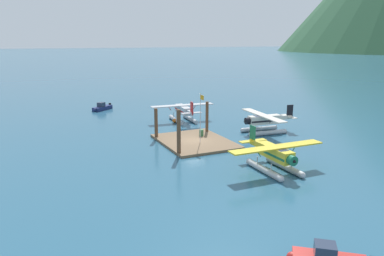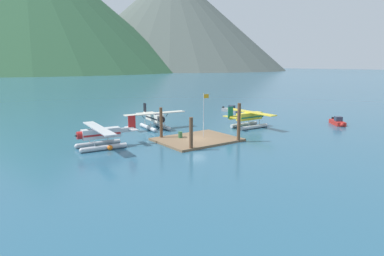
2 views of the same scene
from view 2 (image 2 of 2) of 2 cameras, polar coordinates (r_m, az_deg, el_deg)
ground_plane at (r=47.15m, az=0.86°, el=-2.14°), size 1200.00×1200.00×0.00m
dock_platform at (r=47.11m, az=0.86°, el=-1.96°), size 10.79×8.43×0.30m
piling_near_left at (r=41.41m, az=-0.15°, el=-1.03°), size 0.46×0.46×4.16m
piling_near_right at (r=46.23m, az=7.94°, el=0.88°), size 0.47×0.47×5.36m
piling_far_left at (r=47.69m, az=-5.26°, el=0.76°), size 0.42×0.42×4.57m
flagpole at (r=47.33m, az=2.09°, el=3.06°), size 0.95×0.10×6.28m
fuel_drum at (r=47.46m, az=-1.99°, el=-1.14°), size 0.62×0.62×0.88m
mooring_buoy at (r=43.12m, az=-13.73°, el=-3.25°), size 0.66×0.66×0.66m
mountain_ridge_west_peak at (r=567.28m, az=-3.40°, el=17.68°), size 362.45×362.45×156.09m
mountain_ridge_east_peak at (r=502.83m, az=-25.97°, el=18.23°), size 400.77×400.77×168.34m
seaplane_yellow_stbd_fwd at (r=57.30m, az=9.68°, el=1.64°), size 7.98×10.43×3.84m
seaplane_cream_bow_centre at (r=55.79m, az=-6.33°, el=1.48°), size 10.49×7.96×3.84m
seaplane_silver_port_fwd at (r=44.22m, az=-15.18°, el=-1.31°), size 7.97×10.48×3.84m
boat_grey_open_east at (r=75.53m, az=6.63°, el=3.09°), size 1.86×4.89×1.50m
boat_red_open_se at (r=64.53m, az=23.46°, el=0.94°), size 3.78×4.23×1.50m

